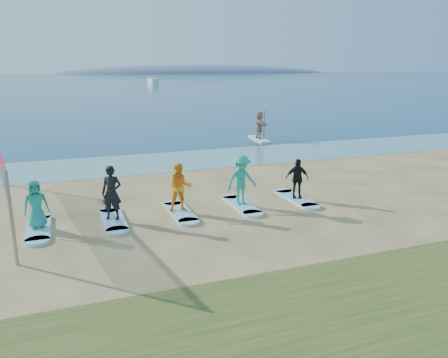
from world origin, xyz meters
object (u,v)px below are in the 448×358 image
object	(u,v)px
surfboard_2	(181,212)
surfboard_4	(296,199)
paddleboard	(259,139)
paddleboarder	(259,125)
surfboard_1	(113,220)
student_0	(36,204)
student_3	(241,180)
student_1	(112,193)
surfboard_3	(241,205)
surfboard_0	(39,229)
student_2	(180,188)
boat_offshore_b	(153,85)
student_4	(297,178)

from	to	relation	value
surfboard_2	surfboard_4	xyz separation A→B (m)	(4.54, 0.00, 0.00)
paddleboard	surfboard_4	distance (m)	13.85
paddleboarder	surfboard_4	bearing A→B (deg)	161.60
surfboard_4	surfboard_1	bearing A→B (deg)	180.00
paddleboarder	surfboard_4	world-z (taller)	paddleboarder
student_0	surfboard_4	distance (m)	9.12
paddleboarder	student_3	xyz separation A→B (m)	(-6.81, -13.08, -0.05)
student_1	surfboard_3	bearing A→B (deg)	23.37
surfboard_0	surfboard_1	distance (m)	2.27
surfboard_4	student_3	bearing A→B (deg)	180.00
student_2	surfboard_4	size ratio (longest dim) A/B	0.76
boat_offshore_b	surfboard_4	size ratio (longest dim) A/B	2.71
student_0	student_4	distance (m)	9.08
surfboard_3	student_3	world-z (taller)	student_3
student_4	student_3	bearing A→B (deg)	-163.40
student_2	student_3	size ratio (longest dim) A/B	0.93
paddleboard	student_4	world-z (taller)	student_4
boat_offshore_b	student_4	bearing A→B (deg)	-100.66
student_0	student_3	bearing A→B (deg)	-9.86
surfboard_3	boat_offshore_b	bearing A→B (deg)	80.13
surfboard_0	surfboard_4	xyz separation A→B (m)	(9.08, 0.00, 0.00)
surfboard_0	student_0	xyz separation A→B (m)	(0.00, 0.00, 0.79)
surfboard_0	student_0	bearing A→B (deg)	0.00
surfboard_3	student_4	world-z (taller)	student_4
surfboard_2	student_4	bearing A→B (deg)	0.00
surfboard_0	paddleboard	bearing A→B (deg)	43.83
student_3	student_4	distance (m)	2.28
paddleboarder	surfboard_2	size ratio (longest dim) A/B	0.83
surfboard_0	student_1	distance (m)	2.45
student_2	student_4	size ratio (longest dim) A/B	1.12
paddleboard	surfboard_4	xyz separation A→B (m)	(-4.54, -13.08, -0.01)
student_0	student_1	xyz separation A→B (m)	(2.27, 0.00, 0.14)
student_0	student_1	world-z (taller)	student_1
student_1	student_2	bearing A→B (deg)	23.37
surfboard_1	student_4	bearing A→B (deg)	0.00
surfboard_1	surfboard_4	size ratio (longest dim) A/B	1.00
boat_offshore_b	student_1	size ratio (longest dim) A/B	3.37
surfboard_1	surfboard_4	bearing A→B (deg)	0.00
student_3	paddleboarder	bearing A→B (deg)	55.05
paddleboarder	student_2	world-z (taller)	paddleboarder
student_0	surfboard_3	world-z (taller)	student_0
surfboard_4	student_4	xyz separation A→B (m)	(0.00, 0.00, 0.79)
surfboard_4	student_2	bearing A→B (deg)	180.00
paddleboard	student_2	xyz separation A→B (m)	(-9.08, -13.08, 0.87)
surfboard_3	student_1	bearing A→B (deg)	180.00
student_1	surfboard_4	bearing A→B (deg)	23.37
surfboard_2	paddleboarder	bearing A→B (deg)	55.22
surfboard_1	surfboard_0	bearing A→B (deg)	180.00
surfboard_0	student_2	world-z (taller)	student_2
student_1	student_3	world-z (taller)	student_3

